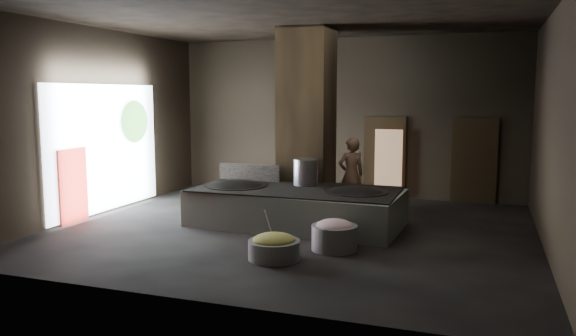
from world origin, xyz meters
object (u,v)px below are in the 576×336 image
at_px(cook, 351,175).
at_px(wok_left, 236,189).
at_px(veg_basin, 274,250).
at_px(wok_right, 356,195).
at_px(meat_basin, 334,238).
at_px(hearth_platform, 296,208).
at_px(stock_pot, 306,172).

bearing_deg(cook, wok_left, 3.99).
relative_size(wok_left, veg_basin, 1.56).
xyz_separation_m(wok_right, veg_basin, (-0.87, -2.65, -0.58)).
bearing_deg(meat_basin, wok_right, 89.35).
xyz_separation_m(hearth_platform, meat_basin, (1.33, -1.66, -0.16)).
bearing_deg(stock_pot, wok_left, -158.20).
bearing_deg(stock_pot, cook, 58.38).
distance_m(wok_left, veg_basin, 3.25).
distance_m(stock_pot, cook, 1.50).
distance_m(hearth_platform, wok_right, 1.40).
distance_m(wok_right, stock_pot, 1.44).
height_order(hearth_platform, wok_right, wok_right).
bearing_deg(meat_basin, stock_pot, 120.05).
bearing_deg(wok_right, meat_basin, -90.65).
height_order(hearth_platform, cook, cook).
xyz_separation_m(veg_basin, meat_basin, (0.85, 0.94, 0.07)).
bearing_deg(cook, hearth_platform, 30.17).
xyz_separation_m(stock_pot, cook, (0.78, 1.26, -0.20)).
xyz_separation_m(stock_pot, meat_basin, (1.28, -2.21, -0.89)).
bearing_deg(meat_basin, veg_basin, -132.32).
bearing_deg(stock_pot, meat_basin, -59.95).
bearing_deg(cook, wok_right, 71.21).
bearing_deg(wok_right, veg_basin, -108.24).
relative_size(wok_right, stock_pot, 2.25).
xyz_separation_m(cook, meat_basin, (0.50, -3.48, -0.69)).
height_order(cook, veg_basin, cook).
distance_m(hearth_platform, stock_pot, 0.92).
distance_m(wok_left, meat_basin, 3.26).
height_order(hearth_platform, wok_left, wok_left).
bearing_deg(hearth_platform, cook, 67.92).
bearing_deg(cook, meat_basin, 62.94).
distance_m(cook, veg_basin, 4.49).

